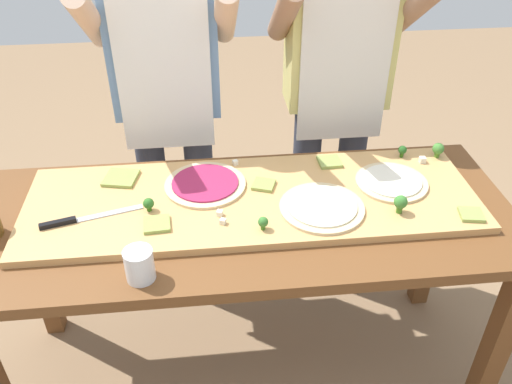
{
  "coord_description": "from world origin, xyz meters",
  "views": [
    {
      "loc": [
        -0.11,
        -1.37,
        1.85
      ],
      "look_at": [
        0.04,
        0.07,
        0.83
      ],
      "focal_mm": 37.29,
      "sensor_mm": 36.0,
      "label": 1
    }
  ],
  "objects_px": {
    "pizza_slice_near_right": "(471,214)",
    "cook_left": "(167,87)",
    "prep_table": "(247,239)",
    "cheese_crumble_b": "(235,163)",
    "flour_cup": "(140,266)",
    "chefs_knife": "(77,219)",
    "pizza_whole_cheese_artichoke": "(322,207)",
    "pizza_whole_white_garlic": "(392,182)",
    "pizza_slice_center": "(121,178)",
    "cheese_crumble_c": "(220,213)",
    "pizza_whole_beet_magenta": "(205,184)",
    "pizza_slice_far_left": "(330,162)",
    "broccoli_floret_back_left": "(438,149)",
    "broccoli_floret_back_right": "(402,150)",
    "cheese_crumble_a": "(422,160)",
    "cheese_crumble_d": "(223,221)",
    "broccoli_floret_front_left": "(401,203)",
    "cook_right": "(337,79)",
    "pizza_slice_near_left": "(264,185)",
    "pizza_slice_far_right": "(157,224)",
    "broccoli_floret_back_mid": "(149,204)",
    "broccoli_floret_center_right": "(263,222)"
  },
  "relations": [
    {
      "from": "prep_table",
      "to": "pizza_whole_white_garlic",
      "type": "xyz_separation_m",
      "value": [
        0.51,
        0.08,
        0.14
      ]
    },
    {
      "from": "flour_cup",
      "to": "pizza_whole_cheese_artichoke",
      "type": "bearing_deg",
      "value": 22.24
    },
    {
      "from": "pizza_slice_center",
      "to": "cheese_crumble_d",
      "type": "bearing_deg",
      "value": -39.86
    },
    {
      "from": "pizza_slice_near_right",
      "to": "cook_left",
      "type": "distance_m",
      "value": 1.19
    },
    {
      "from": "cheese_crumble_a",
      "to": "cook_right",
      "type": "xyz_separation_m",
      "value": [
        -0.25,
        0.36,
        0.17
      ]
    },
    {
      "from": "pizza_whole_white_garlic",
      "to": "broccoli_floret_back_mid",
      "type": "bearing_deg",
      "value": -175.36
    },
    {
      "from": "pizza_whole_beet_magenta",
      "to": "cheese_crumble_b",
      "type": "bearing_deg",
      "value": 48.02
    },
    {
      "from": "broccoli_floret_back_right",
      "to": "cheese_crumble_b",
      "type": "relative_size",
      "value": 2.66
    },
    {
      "from": "broccoli_floret_back_right",
      "to": "flour_cup",
      "type": "height_order",
      "value": "flour_cup"
    },
    {
      "from": "cheese_crumble_b",
      "to": "pizza_slice_near_left",
      "type": "bearing_deg",
      "value": -59.93
    },
    {
      "from": "pizza_slice_center",
      "to": "cheese_crumble_b",
      "type": "relative_size",
      "value": 6.32
    },
    {
      "from": "broccoli_floret_front_left",
      "to": "cheese_crumble_d",
      "type": "bearing_deg",
      "value": 179.85
    },
    {
      "from": "flour_cup",
      "to": "broccoli_floret_front_left",
      "type": "bearing_deg",
      "value": 13.0
    },
    {
      "from": "chefs_knife",
      "to": "pizza_slice_center",
      "type": "relative_size",
      "value": 2.89
    },
    {
      "from": "cheese_crumble_a",
      "to": "flour_cup",
      "type": "relative_size",
      "value": 0.22
    },
    {
      "from": "pizza_slice_center",
      "to": "pizza_slice_near_left",
      "type": "bearing_deg",
      "value": -10.85
    },
    {
      "from": "broccoli_floret_back_mid",
      "to": "cheese_crumble_a",
      "type": "distance_m",
      "value": 0.99
    },
    {
      "from": "cheese_crumble_a",
      "to": "cook_left",
      "type": "relative_size",
      "value": 0.01
    },
    {
      "from": "cheese_crumble_b",
      "to": "prep_table",
      "type": "bearing_deg",
      "value": -86.44
    },
    {
      "from": "prep_table",
      "to": "cheese_crumble_b",
      "type": "relative_size",
      "value": 103.49
    },
    {
      "from": "pizza_slice_near_right",
      "to": "flour_cup",
      "type": "bearing_deg",
      "value": -172.1
    },
    {
      "from": "pizza_slice_far_right",
      "to": "broccoli_floret_front_left",
      "type": "distance_m",
      "value": 0.76
    },
    {
      "from": "cheese_crumble_c",
      "to": "flour_cup",
      "type": "height_order",
      "value": "flour_cup"
    },
    {
      "from": "broccoli_floret_center_right",
      "to": "cheese_crumble_b",
      "type": "distance_m",
      "value": 0.38
    },
    {
      "from": "cheese_crumble_c",
      "to": "broccoli_floret_back_right",
      "type": "bearing_deg",
      "value": 22.41
    },
    {
      "from": "pizza_slice_near_left",
      "to": "pizza_whole_cheese_artichoke",
      "type": "bearing_deg",
      "value": -40.71
    },
    {
      "from": "prep_table",
      "to": "cheese_crumble_c",
      "type": "relative_size",
      "value": 99.34
    },
    {
      "from": "flour_cup",
      "to": "broccoli_floret_center_right",
      "type": "bearing_deg",
      "value": 22.15
    },
    {
      "from": "broccoli_floret_back_left",
      "to": "cheese_crumble_a",
      "type": "height_order",
      "value": "broccoli_floret_back_left"
    },
    {
      "from": "pizza_slice_center",
      "to": "cheese_crumble_c",
      "type": "relative_size",
      "value": 6.07
    },
    {
      "from": "pizza_slice_far_right",
      "to": "broccoli_floret_center_right",
      "type": "relative_size",
      "value": 1.82
    },
    {
      "from": "flour_cup",
      "to": "prep_table",
      "type": "bearing_deg",
      "value": 39.88
    },
    {
      "from": "flour_cup",
      "to": "cook_left",
      "type": "bearing_deg",
      "value": 85.46
    },
    {
      "from": "cheese_crumble_d",
      "to": "flour_cup",
      "type": "xyz_separation_m",
      "value": [
        -0.24,
        -0.19,
        0.01
      ]
    },
    {
      "from": "broccoli_floret_back_mid",
      "to": "broccoli_floret_front_left",
      "type": "distance_m",
      "value": 0.8
    },
    {
      "from": "pizza_whole_cheese_artichoke",
      "to": "pizza_slice_far_left",
      "type": "bearing_deg",
      "value": 72.46
    },
    {
      "from": "cheese_crumble_a",
      "to": "flour_cup",
      "type": "xyz_separation_m",
      "value": [
        -0.98,
        -0.47,
        0.01
      ]
    },
    {
      "from": "broccoli_floret_back_right",
      "to": "broccoli_floret_back_mid",
      "type": "distance_m",
      "value": 0.94
    },
    {
      "from": "pizza_slice_center",
      "to": "cheese_crumble_c",
      "type": "xyz_separation_m",
      "value": [
        0.33,
        -0.24,
        0.0
      ]
    },
    {
      "from": "pizza_whole_white_garlic",
      "to": "broccoli_floret_back_left",
      "type": "height_order",
      "value": "broccoli_floret_back_left"
    },
    {
      "from": "chefs_knife",
      "to": "pizza_slice_near_right",
      "type": "relative_size",
      "value": 4.37
    },
    {
      "from": "chefs_knife",
      "to": "pizza_whole_cheese_artichoke",
      "type": "relative_size",
      "value": 1.13
    },
    {
      "from": "prep_table",
      "to": "pizza_whole_white_garlic",
      "type": "relative_size",
      "value": 7.17
    },
    {
      "from": "pizza_whole_beet_magenta",
      "to": "pizza_slice_far_left",
      "type": "xyz_separation_m",
      "value": [
        0.45,
        0.1,
        -0.0
      ]
    },
    {
      "from": "broccoli_floret_back_mid",
      "to": "cheese_crumble_c",
      "type": "height_order",
      "value": "broccoli_floret_back_mid"
    },
    {
      "from": "pizza_slice_far_left",
      "to": "cook_left",
      "type": "relative_size",
      "value": 0.05
    },
    {
      "from": "pizza_slice_far_left",
      "to": "chefs_knife",
      "type": "bearing_deg",
      "value": -163.74
    },
    {
      "from": "broccoli_floret_front_left",
      "to": "flour_cup",
      "type": "bearing_deg",
      "value": -167.0
    },
    {
      "from": "pizza_whole_white_garlic",
      "to": "pizza_whole_beet_magenta",
      "type": "distance_m",
      "value": 0.64
    },
    {
      "from": "prep_table",
      "to": "broccoli_floret_back_left",
      "type": "distance_m",
      "value": 0.78
    }
  ]
}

